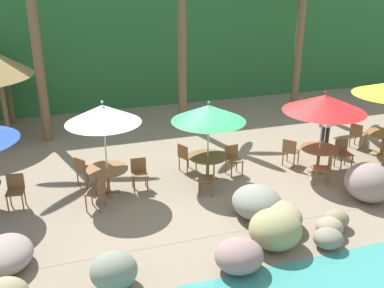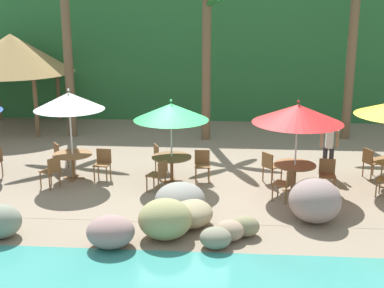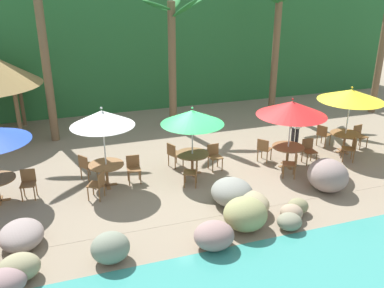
{
  "view_description": "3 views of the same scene",
  "coord_description": "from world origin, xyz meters",
  "px_view_note": "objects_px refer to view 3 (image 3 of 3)",
  "views": [
    {
      "loc": [
        -4.42,
        -10.65,
        5.67
      ],
      "look_at": [
        -0.8,
        0.33,
        1.09
      ],
      "focal_mm": 41.81,
      "sensor_mm": 36.0,
      "label": 1
    },
    {
      "loc": [
        1.2,
        -13.63,
        4.96
      ],
      "look_at": [
        0.16,
        0.39,
        1.05
      ],
      "focal_mm": 49.18,
      "sensor_mm": 36.0,
      "label": 2
    },
    {
      "loc": [
        -4.43,
        -11.76,
        6.1
      ],
      "look_at": [
        -0.43,
        0.07,
        1.12
      ],
      "focal_mm": 38.94,
      "sensor_mm": 36.0,
      "label": 3
    }
  ],
  "objects_px": {
    "chair_white_inland": "(86,165)",
    "chair_white_left": "(98,183)",
    "palm_tree_second": "(172,45)",
    "chair_blue_seaward": "(28,182)",
    "umbrella_white": "(102,118)",
    "chair_yellow_seaward": "(359,135)",
    "umbrella_yellow": "(351,95)",
    "palm_tree_third": "(277,26)",
    "chair_yellow_inland": "(323,134)",
    "dining_table_white": "(106,168)",
    "dining_table_red": "(288,150)",
    "chair_red_inland": "(264,148)",
    "chair_green_seaward": "(214,155)",
    "chair_green_inland": "(174,153)",
    "dining_table_yellow": "(345,136)",
    "waiter_in_white": "(296,124)",
    "chair_yellow_left": "(351,148)",
    "palm_tree_nearest": "(42,32)",
    "chair_white_seaward": "(133,167)",
    "dining_table_green": "(192,157)",
    "umbrella_green": "(192,117)",
    "chair_green_left": "(193,171)",
    "chair_red_seaward": "(309,149)",
    "umbrella_red": "(292,108)",
    "chair_red_left": "(292,163)"
  },
  "relations": [
    {
      "from": "chair_yellow_inland",
      "to": "umbrella_yellow",
      "type": "bearing_deg",
      "value": -59.09
    },
    {
      "from": "chair_white_seaward",
      "to": "umbrella_green",
      "type": "distance_m",
      "value": 2.46
    },
    {
      "from": "dining_table_red",
      "to": "chair_white_left",
      "type": "bearing_deg",
      "value": -177.7
    },
    {
      "from": "waiter_in_white",
      "to": "dining_table_red",
      "type": "bearing_deg",
      "value": -129.63
    },
    {
      "from": "umbrella_red",
      "to": "palm_tree_third",
      "type": "xyz_separation_m",
      "value": [
        2.47,
        5.64,
        1.99
      ]
    },
    {
      "from": "umbrella_yellow",
      "to": "dining_table_white",
      "type": "bearing_deg",
      "value": 179.6
    },
    {
      "from": "palm_tree_nearest",
      "to": "dining_table_yellow",
      "type": "bearing_deg",
      "value": -24.99
    },
    {
      "from": "chair_yellow_inland",
      "to": "palm_tree_third",
      "type": "height_order",
      "value": "palm_tree_third"
    },
    {
      "from": "chair_red_seaward",
      "to": "palm_tree_second",
      "type": "xyz_separation_m",
      "value": [
        -3.43,
        5.17,
        3.05
      ]
    },
    {
      "from": "palm_tree_nearest",
      "to": "chair_yellow_inland",
      "type": "bearing_deg",
      "value": -22.41
    },
    {
      "from": "chair_white_inland",
      "to": "chair_white_left",
      "type": "bearing_deg",
      "value": -81.31
    },
    {
      "from": "chair_red_inland",
      "to": "palm_tree_third",
      "type": "xyz_separation_m",
      "value": [
        3.07,
        5.03,
        3.58
      ]
    },
    {
      "from": "umbrella_white",
      "to": "umbrella_yellow",
      "type": "height_order",
      "value": "umbrella_white"
    },
    {
      "from": "umbrella_white",
      "to": "chair_red_inland",
      "type": "relative_size",
      "value": 2.98
    },
    {
      "from": "dining_table_red",
      "to": "dining_table_white",
      "type": "bearing_deg",
      "value": 175.14
    },
    {
      "from": "dining_table_green",
      "to": "chair_red_inland",
      "type": "relative_size",
      "value": 1.26
    },
    {
      "from": "palm_tree_second",
      "to": "umbrella_green",
      "type": "bearing_deg",
      "value": -98.88
    },
    {
      "from": "chair_yellow_seaward",
      "to": "chair_yellow_inland",
      "type": "relative_size",
      "value": 1.0
    },
    {
      "from": "chair_red_inland",
      "to": "chair_yellow_seaward",
      "type": "height_order",
      "value": "same"
    },
    {
      "from": "palm_tree_third",
      "to": "chair_yellow_seaward",
      "type": "bearing_deg",
      "value": -77.97
    },
    {
      "from": "umbrella_white",
      "to": "chair_yellow_seaward",
      "type": "xyz_separation_m",
      "value": [
        9.66,
        0.15,
        -1.73
      ]
    },
    {
      "from": "chair_green_inland",
      "to": "chair_red_left",
      "type": "height_order",
      "value": "same"
    },
    {
      "from": "palm_tree_nearest",
      "to": "umbrella_white",
      "type": "bearing_deg",
      "value": -73.14
    },
    {
      "from": "dining_table_white",
      "to": "dining_table_yellow",
      "type": "height_order",
      "value": "same"
    },
    {
      "from": "chair_yellow_seaward",
      "to": "palm_tree_second",
      "type": "distance_m",
      "value": 8.19
    },
    {
      "from": "dining_table_white",
      "to": "dining_table_yellow",
      "type": "relative_size",
      "value": 1.0
    },
    {
      "from": "chair_green_seaward",
      "to": "dining_table_yellow",
      "type": "xyz_separation_m",
      "value": [
        5.18,
        -0.17,
        0.1
      ]
    },
    {
      "from": "umbrella_white",
      "to": "chair_green_inland",
      "type": "bearing_deg",
      "value": 16.07
    },
    {
      "from": "dining_table_green",
      "to": "palm_tree_second",
      "type": "xyz_separation_m",
      "value": [
        0.74,
        4.74,
        2.95
      ]
    },
    {
      "from": "umbrella_yellow",
      "to": "palm_tree_third",
      "type": "bearing_deg",
      "value": 92.55
    },
    {
      "from": "dining_table_red",
      "to": "umbrella_yellow",
      "type": "distance_m",
      "value": 3.17
    },
    {
      "from": "chair_green_seaward",
      "to": "palm_tree_third",
      "type": "xyz_separation_m",
      "value": [
        4.95,
        5.01,
        3.58
      ]
    },
    {
      "from": "chair_yellow_left",
      "to": "palm_tree_nearest",
      "type": "relative_size",
      "value": 0.13
    },
    {
      "from": "chair_white_left",
      "to": "chair_yellow_seaward",
      "type": "relative_size",
      "value": 1.0
    },
    {
      "from": "chair_green_left",
      "to": "chair_red_seaward",
      "type": "xyz_separation_m",
      "value": [
        4.42,
        0.38,
        0.0
      ]
    },
    {
      "from": "dining_table_yellow",
      "to": "chair_yellow_left",
      "type": "distance_m",
      "value": 0.86
    },
    {
      "from": "chair_white_inland",
      "to": "palm_tree_second",
      "type": "distance_m",
      "value": 6.52
    },
    {
      "from": "chair_green_inland",
      "to": "umbrella_white",
      "type": "bearing_deg",
      "value": -163.93
    },
    {
      "from": "chair_green_seaward",
      "to": "chair_green_inland",
      "type": "distance_m",
      "value": 1.39
    },
    {
      "from": "chair_blue_seaward",
      "to": "chair_white_inland",
      "type": "distance_m",
      "value": 1.85
    },
    {
      "from": "chair_white_inland",
      "to": "dining_table_yellow",
      "type": "distance_m",
      "value": 9.42
    },
    {
      "from": "dining_table_green",
      "to": "chair_yellow_seaward",
      "type": "distance_m",
      "value": 6.85
    },
    {
      "from": "umbrella_red",
      "to": "palm_tree_second",
      "type": "bearing_deg",
      "value": 116.37
    },
    {
      "from": "dining_table_yellow",
      "to": "waiter_in_white",
      "type": "relative_size",
      "value": 0.65
    },
    {
      "from": "chair_white_left",
      "to": "palm_tree_third",
      "type": "bearing_deg",
      "value": 33.4
    },
    {
      "from": "umbrella_green",
      "to": "chair_red_inland",
      "type": "height_order",
      "value": "umbrella_green"
    },
    {
      "from": "dining_table_green",
      "to": "palm_tree_nearest",
      "type": "xyz_separation_m",
      "value": [
        -4.24,
        4.78,
        3.66
      ]
    },
    {
      "from": "chair_yellow_left",
      "to": "palm_tree_second",
      "type": "distance_m",
      "value": 8.02
    },
    {
      "from": "dining_table_green",
      "to": "palm_tree_third",
      "type": "relative_size",
      "value": 0.19
    },
    {
      "from": "chair_white_seaward",
      "to": "dining_table_green",
      "type": "height_order",
      "value": "chair_white_seaward"
    }
  ]
}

